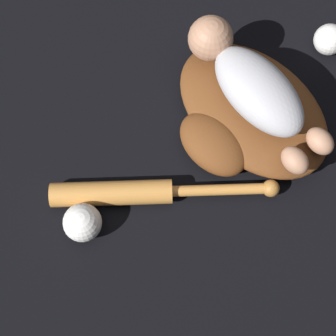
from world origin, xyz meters
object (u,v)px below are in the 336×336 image
at_px(baseball_bat, 136,192).
at_px(baseball_spare, 329,39).
at_px(baseball, 84,224).
at_px(baseball_glove, 246,115).
at_px(baby_figure, 251,83).

bearing_deg(baseball_bat, baseball_spare, -87.19).
relative_size(baseball_bat, baseball, 5.15).
height_order(baseball_glove, baby_figure, baby_figure).
xyz_separation_m(baseball_glove, baby_figure, (0.03, -0.02, 0.08)).
relative_size(baseball_glove, baby_figure, 1.03).
bearing_deg(baseball_bat, baby_figure, -85.89).
bearing_deg(baseball_bat, baseball, 87.52).
bearing_deg(baseball_bat, baseball_glove, -90.84).
height_order(baseball, baseball_spare, baseball).
relative_size(baseball_glove, baseball, 5.04).
xyz_separation_m(baseball_glove, baseball_spare, (0.03, -0.26, -0.00)).
relative_size(baby_figure, baseball_bat, 0.96).
xyz_separation_m(baseball_glove, baseball, (0.01, 0.40, 0.00)).
height_order(baseball_glove, baseball_bat, baseball_glove).
xyz_separation_m(baseball_glove, baseball_bat, (0.00, 0.28, -0.01)).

